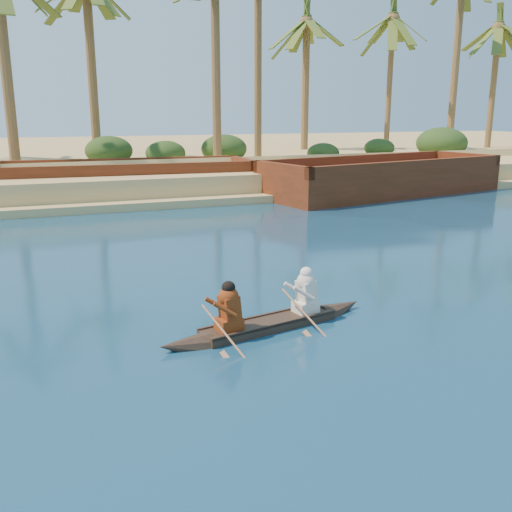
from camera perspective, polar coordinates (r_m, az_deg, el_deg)
name	(u,v)px	position (r m, az deg, el deg)	size (l,w,h in m)	color
canoe	(269,317)	(11.66, 1.29, -6.07)	(4.87, 1.55, 1.33)	#37281E
barge_mid	(127,182)	(30.83, -12.80, 7.25)	(13.22, 5.18, 2.16)	maroon
barge_right	(383,179)	(31.74, 12.57, 7.53)	(14.30, 7.12, 2.28)	maroon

